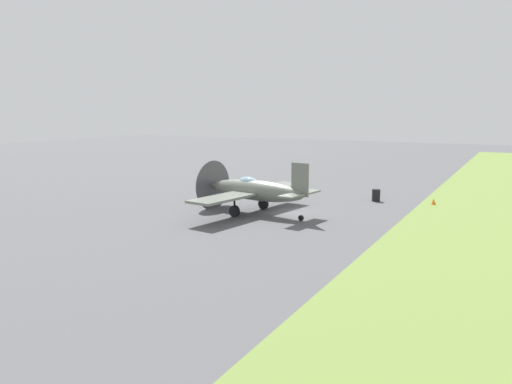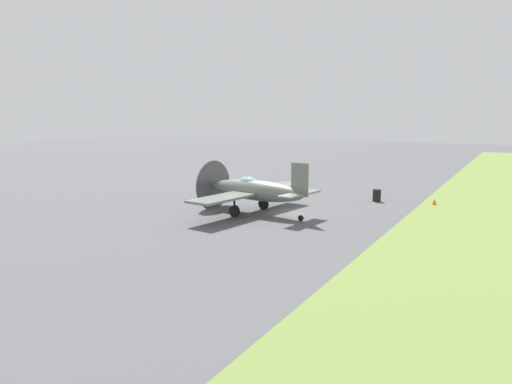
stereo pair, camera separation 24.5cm
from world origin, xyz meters
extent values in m
plane|color=#515154|center=(0.00, 0.00, 0.00)|extent=(160.00, 160.00, 0.00)
cube|color=olive|center=(0.00, -12.86, 0.00)|extent=(120.00, 11.00, 0.01)
ellipsoid|color=slate|center=(-0.73, 1.42, 1.56)|extent=(2.43, 7.42, 1.33)
cube|color=slate|center=(-0.66, 1.85, 1.40)|extent=(10.46, 3.38, 0.15)
cube|color=slate|center=(-1.24, -1.87, 2.52)|extent=(0.29, 1.18, 2.04)
cube|color=slate|center=(-1.24, -1.87, 1.66)|extent=(3.54, 1.48, 0.11)
cone|color=#B7B24C|center=(-0.13, 5.29, 1.56)|extent=(0.79, 0.85, 0.69)
cylinder|color=#4C4C51|center=(-0.16, 5.08, 1.56)|extent=(3.40, 0.57, 3.44)
ellipsoid|color=#8CB2C6|center=(-0.63, 2.06, 2.02)|extent=(0.97, 1.60, 0.75)
cylinder|color=black|center=(-2.18, 2.19, 0.37)|extent=(0.35, 0.76, 0.73)
cylinder|color=black|center=(-2.18, 2.19, 0.88)|extent=(0.13, 0.13, 1.03)
cylinder|color=black|center=(0.89, 1.71, 0.37)|extent=(0.35, 0.76, 0.73)
cylinder|color=black|center=(0.89, 1.71, 0.88)|extent=(0.13, 0.13, 1.03)
cylinder|color=black|center=(-1.25, -1.97, 0.17)|extent=(0.18, 0.36, 0.34)
cylinder|color=#9E998E|center=(5.75, 8.18, 0.44)|extent=(0.30, 0.30, 0.88)
cylinder|color=#9E998E|center=(5.75, 8.18, 1.19)|extent=(0.38, 0.38, 0.62)
sphere|color=tan|center=(5.75, 8.18, 1.61)|extent=(0.23, 0.23, 0.23)
cylinder|color=#9E998E|center=(5.77, 7.92, 1.19)|extent=(0.11, 0.11, 0.59)
cylinder|color=#9E998E|center=(5.73, 8.44, 1.19)|extent=(0.11, 0.11, 0.59)
cylinder|color=black|center=(7.55, -4.27, 0.45)|extent=(0.60, 0.60, 0.90)
cone|color=orange|center=(8.15, -8.27, 0.22)|extent=(0.36, 0.36, 0.44)
camera|label=1|loc=(-29.29, -13.73, 6.68)|focal=35.53mm
camera|label=2|loc=(-29.17, -13.95, 6.68)|focal=35.53mm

